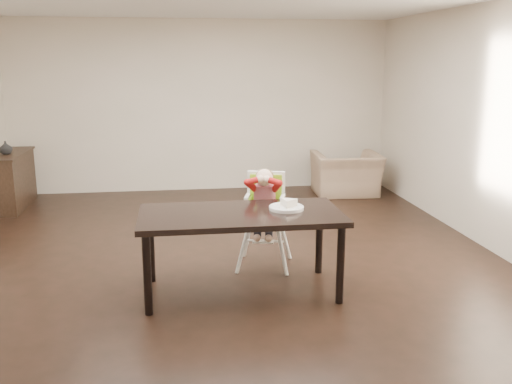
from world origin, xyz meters
TOP-DOWN VIEW (x-y plane):
  - ground at (0.00, 0.00)m, footprint 7.00×7.00m
  - room_walls at (0.00, 0.00)m, footprint 6.02×7.02m
  - dining_table at (0.12, -0.82)m, footprint 1.80×0.90m
  - high_chair at (0.44, -0.15)m, footprint 0.52×0.52m
  - plate at (0.55, -0.76)m, footprint 0.38×0.38m
  - armchair at (2.20, 2.80)m, footprint 1.04×0.70m
  - sideboard at (-2.78, 2.70)m, footprint 0.44×1.26m
  - vase at (-2.78, 2.60)m, footprint 0.19×0.20m

SIDE VIEW (x-z plane):
  - ground at x=0.00m, z-range 0.00..0.00m
  - sideboard at x=-2.78m, z-range 0.00..0.79m
  - armchair at x=2.20m, z-range 0.00..0.88m
  - dining_table at x=0.12m, z-range 0.30..1.05m
  - high_chair at x=0.44m, z-range 0.21..1.22m
  - plate at x=0.55m, z-range 0.74..0.83m
  - vase at x=-2.78m, z-range 0.79..0.96m
  - room_walls at x=0.00m, z-range 0.50..3.21m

